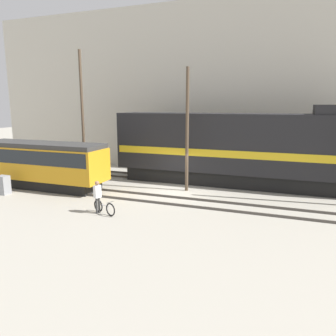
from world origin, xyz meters
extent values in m
plane|color=#9E998C|center=(0.00, 0.00, 0.00)|extent=(120.00, 120.00, 0.00)
cube|color=#47423D|center=(0.00, -2.71, 0.07)|extent=(60.00, 0.07, 0.14)
cube|color=#47423D|center=(0.00, -1.27, 0.07)|extent=(60.00, 0.07, 0.14)
cube|color=#47423D|center=(0.00, 2.73, 0.07)|extent=(60.00, 0.07, 0.14)
cube|color=#47423D|center=(0.00, 4.16, 0.07)|extent=(60.00, 0.07, 0.14)
cube|color=beige|center=(0.00, 10.57, 6.99)|extent=(42.21, 6.00, 13.99)
cube|color=black|center=(3.10, 3.45, 0.50)|extent=(15.10, 2.55, 1.00)
cube|color=black|center=(3.10, 3.45, 3.02)|extent=(16.41, 3.00, 4.05)
cube|color=gold|center=(3.10, 3.45, 2.42)|extent=(16.08, 3.04, 0.50)
cube|color=black|center=(-8.78, -1.99, 0.35)|extent=(8.13, 2.00, 0.70)
cube|color=orange|center=(-8.78, -1.99, 1.77)|extent=(9.24, 2.50, 2.14)
cube|color=#1E2328|center=(-8.78, -1.99, 2.29)|extent=(8.87, 2.54, 0.90)
cube|color=#333333|center=(-8.78, -1.99, 2.99)|extent=(9.06, 2.38, 0.30)
torus|color=black|center=(-1.39, -5.53, 0.35)|extent=(0.68, 0.31, 0.69)
torus|color=black|center=(-2.34, -5.18, 0.35)|extent=(0.68, 0.31, 0.69)
cylinder|color=#A5A5AD|center=(-1.86, -5.36, 0.47)|extent=(0.82, 0.33, 0.04)
cylinder|color=#A5A5AD|center=(-2.20, -5.24, 0.50)|extent=(0.03, 0.03, 0.31)
cylinder|color=#262626|center=(-1.39, -5.53, 0.74)|extent=(0.17, 0.42, 0.02)
cylinder|color=#333333|center=(-2.21, -5.30, 0.43)|extent=(0.11, 0.11, 0.86)
cylinder|color=#333333|center=(-2.27, -5.45, 0.43)|extent=(0.11, 0.11, 0.86)
cube|color=white|center=(-2.24, -5.37, 1.19)|extent=(0.33, 0.41, 0.66)
sphere|color=#8C664C|center=(-2.24, -5.37, 1.64)|extent=(0.23, 0.23, 0.23)
cylinder|color=#4C3D2D|center=(-7.22, 0.73, 4.73)|extent=(0.20, 0.20, 9.45)
cylinder|color=#4C3D2D|center=(0.74, 0.73, 3.99)|extent=(0.22, 0.22, 7.99)
cube|color=gray|center=(-9.98, -4.26, 0.60)|extent=(0.70, 0.60, 1.20)
camera|label=1|loc=(7.05, -19.56, 5.65)|focal=35.00mm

